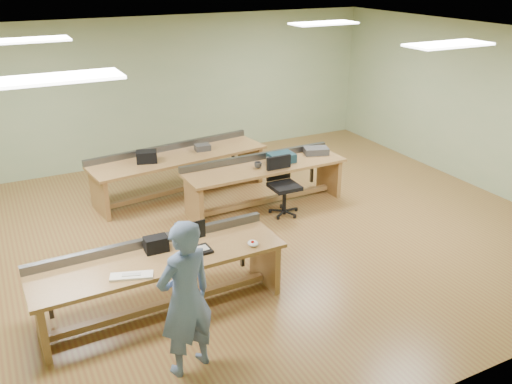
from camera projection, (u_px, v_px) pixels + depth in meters
floor at (235, 235)px, 8.57m from camera, size 10.00×10.00×0.00m
ceiling at (231, 40)px, 7.40m from camera, size 10.00×10.00×0.00m
wall_back at (153, 91)px, 11.26m from camera, size 10.00×0.04×3.00m
wall_front at (425, 273)px, 4.71m from camera, size 10.00×0.04×3.00m
wall_right at (477, 107)px, 10.07m from camera, size 0.04×8.00×3.00m
fluor_panels at (231, 42)px, 7.41m from camera, size 6.20×3.50×0.03m
workbench_front at (160, 271)px, 6.52m from camera, size 3.04×0.87×0.86m
workbench_mid at (265, 175)px, 9.42m from camera, size 2.91×0.83×0.86m
workbench_back at (179, 164)px, 9.91m from camera, size 3.35×1.28×0.86m
person at (185, 299)px, 5.44m from camera, size 0.72×0.57×1.74m
laptop_base at (199, 251)px, 6.55m from camera, size 0.31×0.26×0.03m
laptop_screen at (194, 231)px, 6.56m from camera, size 0.30×0.03×0.24m
keyboard at (132, 276)px, 6.03m from camera, size 0.50×0.30×0.03m
trackball_mouse at (253, 243)px, 6.69m from camera, size 0.15×0.17×0.06m
camera_bag at (156, 244)px, 6.54m from camera, size 0.28×0.18×0.19m
task_chair at (283, 194)px, 9.19m from camera, size 0.53×0.53×0.98m
parts_bin_teal at (282, 158)px, 9.47m from camera, size 0.44×0.33×0.15m
parts_bin_grey at (316, 151)px, 9.87m from camera, size 0.50×0.39×0.12m
mug at (258, 165)px, 9.20m from camera, size 0.15×0.15×0.10m
drinks_can at (268, 160)px, 9.39m from camera, size 0.09×0.09×0.12m
storage_box_back at (147, 157)px, 9.45m from camera, size 0.41×0.34×0.20m
tray_back at (202, 147)px, 10.06m from camera, size 0.30×0.23×0.11m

